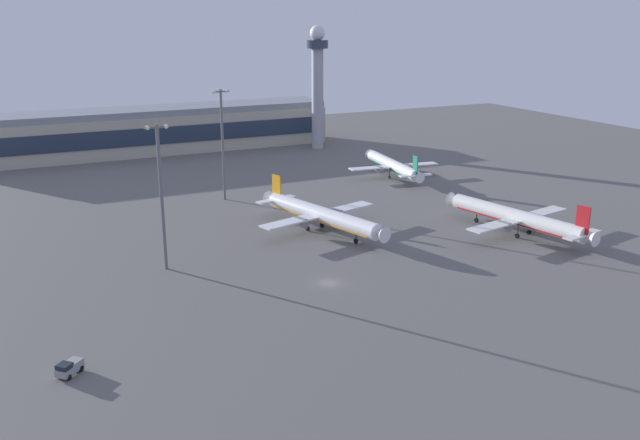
% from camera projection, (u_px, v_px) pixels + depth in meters
% --- Properties ---
extents(ground_plane, '(416.00, 416.00, 0.00)m').
position_uv_depth(ground_plane, '(329.00, 283.00, 133.06)').
color(ground_plane, '#605E5B').
extents(terminal_building, '(134.05, 22.40, 16.40)m').
position_uv_depth(terminal_building, '(151.00, 130.00, 256.83)').
color(terminal_building, '#B2AD99').
rests_on(terminal_building, ground).
extents(control_tower, '(8.00, 8.00, 45.79)m').
position_uv_depth(control_tower, '(317.00, 79.00, 259.06)').
color(control_tower, '#A8A8B2').
rests_on(control_tower, ground).
extents(airplane_taxiway_distant, '(32.25, 41.21, 10.63)m').
position_uv_depth(airplane_taxiway_distant, '(517.00, 218.00, 161.24)').
color(airplane_taxiway_distant, silver).
rests_on(airplane_taxiway_distant, ground).
extents(airplane_terminal_side, '(32.51, 41.43, 10.79)m').
position_uv_depth(airplane_terminal_side, '(320.00, 215.00, 163.61)').
color(airplane_terminal_side, white).
rests_on(airplane_terminal_side, ground).
extents(airplane_mid_apron, '(29.65, 38.00, 9.75)m').
position_uv_depth(airplane_mid_apron, '(393.00, 166.00, 218.16)').
color(airplane_mid_apron, white).
rests_on(airplane_mid_apron, ground).
extents(baggage_tractor, '(4.32, 4.30, 2.25)m').
position_uv_depth(baggage_tractor, '(69.00, 368.00, 98.86)').
color(baggage_tractor, gray).
rests_on(baggage_tractor, ground).
extents(apron_light_west, '(4.80, 0.90, 29.64)m').
position_uv_depth(apron_light_west, '(161.00, 189.00, 135.65)').
color(apron_light_west, slate).
rests_on(apron_light_west, ground).
extents(apron_light_central, '(4.80, 0.90, 30.49)m').
position_uv_depth(apron_light_central, '(222.00, 139.00, 187.86)').
color(apron_light_central, slate).
rests_on(apron_light_central, ground).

